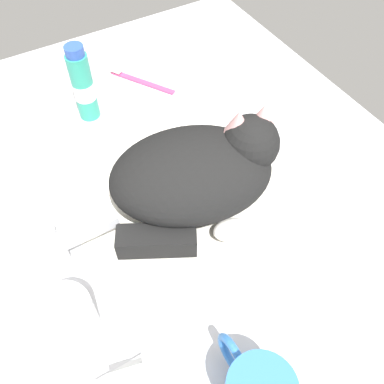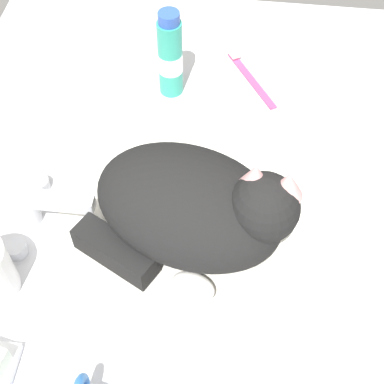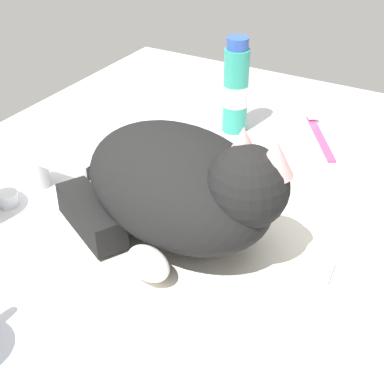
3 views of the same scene
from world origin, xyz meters
The scene contains 6 objects.
ground_plane centered at (0.00, 0.00, -1.50)cm, with size 110.00×82.50×3.00cm, color silver.
sink_basin centered at (0.00, 0.00, 0.48)cm, with size 37.38×37.38×0.96cm, color white.
faucet centered at (0.00, 20.82, 2.74)cm, with size 13.86×11.67×6.03cm.
cat centered at (-0.44, -1.15, 7.50)cm, with size 23.82×29.75×15.32cm.
toothpaste_bottle centered at (28.28, 6.47, 7.10)cm, with size 3.98×3.98×15.17cm.
toothbrush centered at (32.91, -6.16, 0.52)cm, with size 13.40×9.14×1.60cm.
Camera 2 is at (-41.51, -5.55, 66.08)cm, focal length 53.22 mm.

